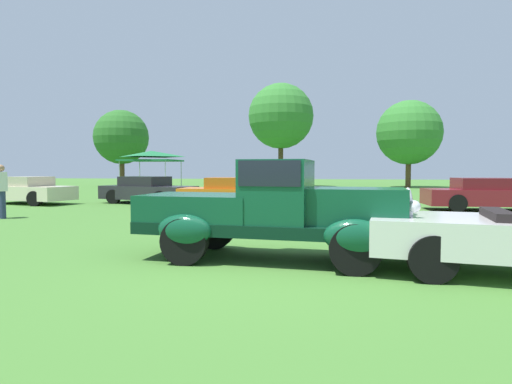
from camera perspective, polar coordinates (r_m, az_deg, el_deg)
name	(u,v)px	position (r m, az deg, el deg)	size (l,w,h in m)	color
ground_plane	(263,266)	(6.81, 0.97, -10.01)	(120.00, 120.00, 0.00)	#42752D
feature_pickup_truck	(273,209)	(7.16, 2.33, -2.32)	(4.68, 2.16, 1.70)	black
show_car_cream	(30,191)	(21.27, -28.33, 0.18)	(4.22, 2.58, 1.22)	beige
show_car_charcoal	(147,190)	(19.57, -14.53, 0.23)	(4.70, 2.92, 1.22)	#28282D
show_car_orange	(236,193)	(16.63, -2.68, -0.16)	(4.49, 1.74, 1.22)	orange
show_car_burgundy	(488,195)	(17.97, 28.94, -0.30)	(4.62, 1.81, 1.22)	maroon
spectator_between_cars	(1,189)	(15.39, -31.23, 0.30)	(0.47, 0.42, 1.69)	#283351
canopy_tent_left_field	(152,155)	(27.46, -13.97, 4.84)	(3.22, 3.22, 2.71)	#B7B7BC
treeline_far_left	(121,137)	(39.53, -17.76, 7.07)	(4.79, 4.79, 6.80)	brown
treeline_mid_left	(281,116)	(37.50, 3.38, 10.19)	(5.69, 5.69, 9.05)	#47331E
treeline_center	(409,133)	(38.14, 20.01, 7.56)	(5.41, 5.41, 7.35)	brown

